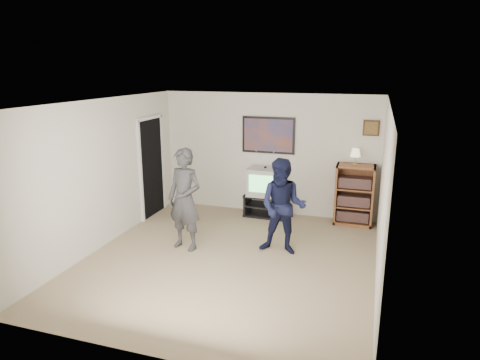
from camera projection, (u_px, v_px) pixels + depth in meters
The scene contains 13 objects.
room_shell at pixel (236, 179), 6.87m from camera, with size 4.51×5.00×2.51m.
media_stand at pixel (267, 205), 8.85m from camera, with size 0.91×0.52×0.45m.
crt_television at pixel (265, 181), 8.73m from camera, with size 0.67×0.56×0.56m, color #AAAAA5, non-canonical shape.
bookshelf at pixel (354, 195), 8.29m from camera, with size 0.72×0.41×1.19m, color brown, non-canonical shape.
table_lamp at pixel (355, 157), 8.11m from camera, with size 0.20×0.20×0.31m, color #FBF7BE, non-canonical shape.
person_tall at pixel (185, 199), 7.11m from camera, with size 0.63×0.41×1.73m, color #303033.
person_short at pixel (283, 207), 6.94m from camera, with size 0.78×0.60×1.60m, color black.
controller_left at pixel (190, 174), 7.15m from camera, with size 0.03×0.11×0.03m, color white.
controller_right at pixel (285, 193), 7.13m from camera, with size 0.03×0.11×0.03m, color white.
poster at pixel (268, 135), 8.73m from camera, with size 1.10×0.03×0.75m, color black.
air_vent at pixel (243, 119), 8.82m from camera, with size 0.28×0.02×0.14m, color white.
small_picture at pixel (371, 128), 8.08m from camera, with size 0.30×0.03×0.30m, color black.
doorway at pixel (151, 168), 8.75m from camera, with size 0.03×0.85×2.00m, color black.
Camera 1 is at (2.09, -5.96, 2.99)m, focal length 32.00 mm.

